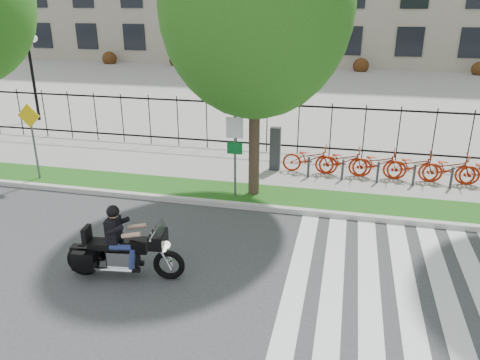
# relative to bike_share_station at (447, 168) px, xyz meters

# --- Properties ---
(ground) EXTENTS (120.00, 120.00, 0.00)m
(ground) POSITION_rel_bike_share_station_xyz_m (-6.18, -7.20, -0.64)
(ground) COLOR #363638
(ground) RESTS_ON ground
(curb) EXTENTS (60.00, 0.20, 0.15)m
(curb) POSITION_rel_bike_share_station_xyz_m (-6.18, -3.10, -0.56)
(curb) COLOR #B7B3AC
(curb) RESTS_ON ground
(grass_verge) EXTENTS (60.00, 1.50, 0.15)m
(grass_verge) POSITION_rel_bike_share_station_xyz_m (-6.18, -2.25, -0.56)
(grass_verge) COLOR #215715
(grass_verge) RESTS_ON ground
(sidewalk) EXTENTS (60.00, 3.50, 0.15)m
(sidewalk) POSITION_rel_bike_share_station_xyz_m (-6.18, 0.25, -0.56)
(sidewalk) COLOR gray
(sidewalk) RESTS_ON ground
(plaza) EXTENTS (80.00, 34.00, 0.10)m
(plaza) POSITION_rel_bike_share_station_xyz_m (-6.18, 17.80, -0.59)
(plaza) COLOR gray
(plaza) RESTS_ON ground
(crosswalk_stripes) EXTENTS (5.70, 8.00, 0.01)m
(crosswalk_stripes) POSITION_rel_bike_share_station_xyz_m (-1.36, -7.20, -0.63)
(crosswalk_stripes) COLOR silver
(crosswalk_stripes) RESTS_ON ground
(iron_fence) EXTENTS (30.00, 0.06, 2.00)m
(iron_fence) POSITION_rel_bike_share_station_xyz_m (-6.18, 2.00, 0.51)
(iron_fence) COLOR black
(iron_fence) RESTS_ON sidewalk
(lamp_post_left) EXTENTS (1.06, 0.70, 4.25)m
(lamp_post_left) POSITION_rel_bike_share_station_xyz_m (-18.18, 4.80, 2.57)
(lamp_post_left) COLOR black
(lamp_post_left) RESTS_ON ground
(street_tree_1) EXTENTS (5.21, 5.21, 8.34)m
(street_tree_1) POSITION_rel_bike_share_station_xyz_m (-5.81, -2.25, 4.84)
(street_tree_1) COLOR #3A2720
(street_tree_1) RESTS_ON grass_verge
(bike_share_station) EXTENTS (11.10, 0.86, 1.50)m
(bike_share_station) POSITION_rel_bike_share_station_xyz_m (0.00, 0.00, 0.00)
(bike_share_station) COLOR #2D2D33
(bike_share_station) RESTS_ON sidewalk
(sign_pole_regulatory) EXTENTS (0.50, 0.09, 2.50)m
(sign_pole_regulatory) POSITION_rel_bike_share_station_xyz_m (-6.30, -2.62, 1.10)
(sign_pole_regulatory) COLOR #59595B
(sign_pole_regulatory) RESTS_ON grass_verge
(sign_pole_warning) EXTENTS (0.78, 0.09, 2.49)m
(sign_pole_warning) POSITION_rel_bike_share_station_xyz_m (-12.95, -2.62, 1.10)
(sign_pole_warning) COLOR #59595B
(sign_pole_warning) RESTS_ON grass_verge
(motorcycle_rider) EXTENTS (2.60, 0.90, 2.01)m
(motorcycle_rider) POSITION_rel_bike_share_station_xyz_m (-7.62, -7.19, 0.03)
(motorcycle_rider) COLOR black
(motorcycle_rider) RESTS_ON ground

